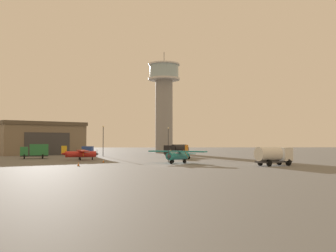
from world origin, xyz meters
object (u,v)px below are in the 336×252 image
Objects in this scene: truck_fuel_tanker_black at (177,150)px; truck_fuel_tanker_white at (273,155)px; light_post_north at (168,138)px; airplane_teal at (178,155)px; car_teal at (183,156)px; airplane_red at (80,153)px; traffic_cone_near_right at (103,161)px; truck_flatbed_blue at (86,152)px; traffic_cone_near_left at (78,164)px; light_post_east at (103,138)px; truck_box_green at (35,151)px; control_tower at (164,99)px.

truck_fuel_tanker_white is at bearing 72.75° from truck_fuel_tanker_black.
truck_fuel_tanker_black is 0.81× the size of light_post_north.
airplane_teal reaches higher than truck_fuel_tanker_white.
light_post_north is (-1.89, 27.29, 3.93)m from car_teal.
airplane_red reaches higher than traffic_cone_near_right.
truck_flatbed_blue is 11.68× the size of traffic_cone_near_left.
light_post_north is at bearing -150.09° from airplane_teal.
airplane_red is at bearing 99.27° from traffic_cone_near_left.
airplane_teal is 16.15× the size of traffic_cone_near_left.
car_teal is at bearing 50.75° from traffic_cone_near_left.
truck_fuel_tanker_black is 39.78m from traffic_cone_near_left.
truck_flatbed_blue is 12.65× the size of traffic_cone_near_right.
light_post_east reaches higher than truck_fuel_tanker_black.
truck_fuel_tanker_white is 51.69m from light_post_east.
airplane_teal is 42.15m from light_post_north.
truck_box_green is at bearing 101.94° from car_teal.
traffic_cone_near_left is (-15.86, -49.02, -4.37)m from light_post_north.
truck_fuel_tanker_black is 1.01× the size of truck_fuel_tanker_white.
truck_box_green is at bearing 131.51° from airplane_red.
truck_box_green is 10.99× the size of traffic_cone_near_right.
truck_fuel_tanker_white is at bearing 91.67° from airplane_teal.
truck_box_green is (-10.97, 6.84, 0.39)m from airplane_red.
traffic_cone_near_right is (-15.12, -12.12, -0.46)m from car_teal.
airplane_teal reaches higher than car_teal.
airplane_teal is at bearing -11.36° from traffic_cone_near_right.
light_post_north is (-1.45, 13.23, 2.96)m from truck_fuel_tanker_black.
light_post_east reaches higher than truck_flatbed_blue.
traffic_cone_near_left is (5.08, -38.06, -0.94)m from truck_flatbed_blue.
light_post_north reaches higher than airplane_teal.
airplane_teal reaches higher than truck_fuel_tanker_black.
light_post_east reaches higher than light_post_north.
light_post_east is (-18.49, 4.85, 3.00)m from truck_fuel_tanker_black.
traffic_cone_near_left is at bearing 155.19° from truck_fuel_tanker_white.
car_teal reaches higher than traffic_cone_near_right.
airplane_teal is 17.50× the size of traffic_cone_near_right.
truck_fuel_tanker_black is (1.94, -33.39, -16.28)m from control_tower.
control_tower is 59.72× the size of traffic_cone_near_right.
truck_fuel_tanker_black is 38.51m from truck_fuel_tanker_white.
traffic_cone_near_left reaches higher than traffic_cone_near_right.
car_teal is (2.39, -47.45, -17.26)m from control_tower.
control_tower reaches higher than airplane_red.
airplane_teal is 28.84m from truck_fuel_tanker_black.
truck_box_green is 23.81m from traffic_cone_near_right.
truck_box_green is 0.80× the size of light_post_north.
control_tower is 54.46m from truck_box_green.
car_teal is (20.95, 2.15, -0.60)m from airplane_red.
light_post_east is at bearing -120.10° from control_tower.
truck_flatbed_blue is 38.41m from traffic_cone_near_left.
airplane_red is 1.57× the size of truck_box_green.
truck_fuel_tanker_white is (14.38, -69.84, -16.33)m from control_tower.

